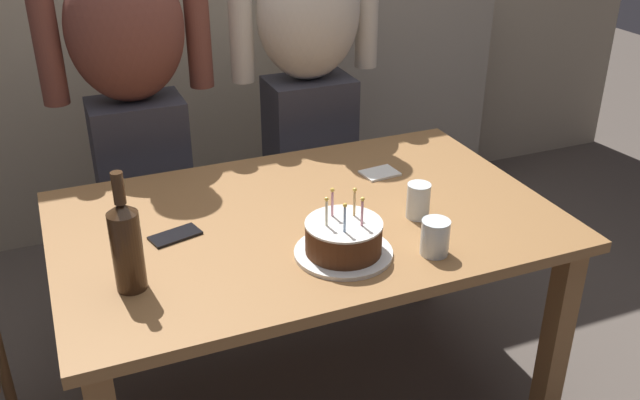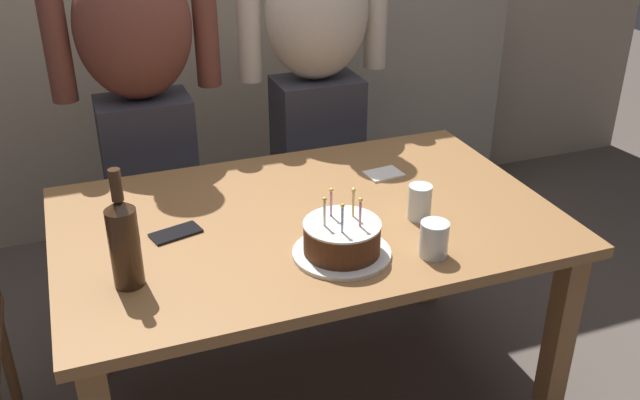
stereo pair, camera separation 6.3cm
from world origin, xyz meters
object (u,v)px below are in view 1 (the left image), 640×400
(cell_phone, at_px, (175,236))
(person_man_bearded, at_px, (136,112))
(napkin_stack, at_px, (380,173))
(wine_bottle, at_px, (126,244))
(person_woman_cardigan, at_px, (309,90))
(water_glass_near, at_px, (435,237))
(birthday_cake, at_px, (344,240))
(water_glass_far, at_px, (418,201))

(cell_phone, bearing_deg, person_man_bearded, 73.38)
(napkin_stack, relative_size, person_man_bearded, 0.07)
(wine_bottle, height_order, person_woman_cardigan, person_woman_cardigan)
(water_glass_near, height_order, person_woman_cardigan, person_woman_cardigan)
(water_glass_near, bearing_deg, napkin_stack, 79.67)
(birthday_cake, bearing_deg, cell_phone, 146.15)
(person_man_bearded, distance_m, person_woman_cardigan, 0.68)
(water_glass_near, height_order, water_glass_far, water_glass_far)
(wine_bottle, xyz_separation_m, person_man_bearded, (0.18, 0.94, 0.00))
(water_glass_far, xyz_separation_m, wine_bottle, (-0.86, -0.06, 0.07))
(water_glass_far, xyz_separation_m, napkin_stack, (0.03, 0.32, -0.05))
(wine_bottle, bearing_deg, birthday_cake, -5.86)
(person_woman_cardigan, bearing_deg, birthday_cake, 73.49)
(birthday_cake, relative_size, cell_phone, 1.90)
(napkin_stack, bearing_deg, water_glass_near, -100.33)
(cell_phone, xyz_separation_m, napkin_stack, (0.74, 0.16, 0.00))
(water_glass_far, relative_size, cell_phone, 0.76)
(birthday_cake, bearing_deg, person_man_bearded, 111.30)
(wine_bottle, bearing_deg, water_glass_near, -10.47)
(wine_bottle, xyz_separation_m, person_woman_cardigan, (0.86, 0.94, 0.00))
(cell_phone, relative_size, napkin_stack, 1.19)
(napkin_stack, xyz_separation_m, person_man_bearded, (-0.72, 0.56, 0.13))
(wine_bottle, bearing_deg, napkin_stack, 22.64)
(wine_bottle, relative_size, person_woman_cardigan, 0.20)
(birthday_cake, height_order, cell_phone, birthday_cake)
(napkin_stack, relative_size, person_woman_cardigan, 0.07)
(wine_bottle, bearing_deg, cell_phone, 54.06)
(birthday_cake, relative_size, wine_bottle, 0.84)
(napkin_stack, distance_m, person_woman_cardigan, 0.58)
(water_glass_near, distance_m, person_woman_cardigan, 1.09)
(cell_phone, bearing_deg, water_glass_near, -44.42)
(birthday_cake, relative_size, water_glass_far, 2.52)
(cell_phone, xyz_separation_m, person_woman_cardigan, (0.70, 0.72, 0.13))
(water_glass_near, distance_m, napkin_stack, 0.53)
(water_glass_near, height_order, napkin_stack, water_glass_near)
(water_glass_far, bearing_deg, person_man_bearded, 127.92)
(person_man_bearded, bearing_deg, cell_phone, 88.30)
(water_glass_far, relative_size, napkin_stack, 0.90)
(person_woman_cardigan, bearing_deg, cell_phone, 45.66)
(water_glass_near, bearing_deg, person_woman_cardigan, 86.83)
(cell_phone, height_order, person_man_bearded, person_man_bearded)
(birthday_cake, bearing_deg, water_glass_near, -20.96)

